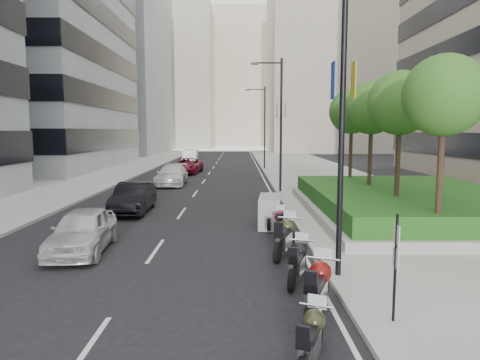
{
  "coord_description": "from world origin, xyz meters",
  "views": [
    {
      "loc": [
        1.46,
        -10.82,
        4.23
      ],
      "look_at": [
        1.52,
        8.63,
        2.0
      ],
      "focal_mm": 32.0,
      "sensor_mm": 36.0,
      "label": 1
    }
  ],
  "objects_px": {
    "lamp_post_0": "(337,100)",
    "motorcycle_4": "(280,225)",
    "motorcycle_2": "(298,261)",
    "motorcycle_5": "(270,212)",
    "lamp_post_1": "(279,119)",
    "motorcycle_3": "(285,237)",
    "car_b": "(134,198)",
    "lamp_post_2": "(263,123)",
    "car_a": "(83,230)",
    "delivery_van": "(190,158)",
    "car_d": "(187,166)",
    "car_c": "(172,175)",
    "parking_sign": "(396,262)",
    "motorcycle_0": "(311,339)",
    "motorcycle_6": "(269,207)",
    "motorcycle_1": "(318,288)"
  },
  "relations": [
    {
      "from": "motorcycle_2",
      "to": "motorcycle_5",
      "type": "bearing_deg",
      "value": 21.15
    },
    {
      "from": "car_c",
      "to": "parking_sign",
      "type": "bearing_deg",
      "value": -71.89
    },
    {
      "from": "lamp_post_0",
      "to": "car_d",
      "type": "distance_m",
      "value": 32.17
    },
    {
      "from": "car_a",
      "to": "car_c",
      "type": "xyz_separation_m",
      "value": [
        0.23,
        18.79,
        0.03
      ]
    },
    {
      "from": "lamp_post_0",
      "to": "car_b",
      "type": "height_order",
      "value": "lamp_post_0"
    },
    {
      "from": "motorcycle_5",
      "to": "car_d",
      "type": "bearing_deg",
      "value": 21.01
    },
    {
      "from": "lamp_post_1",
      "to": "motorcycle_1",
      "type": "height_order",
      "value": "lamp_post_1"
    },
    {
      "from": "motorcycle_5",
      "to": "delivery_van",
      "type": "relative_size",
      "value": 0.53
    },
    {
      "from": "motorcycle_5",
      "to": "car_b",
      "type": "distance_m",
      "value": 7.67
    },
    {
      "from": "lamp_post_2",
      "to": "motorcycle_5",
      "type": "distance_m",
      "value": 28.57
    },
    {
      "from": "delivery_van",
      "to": "lamp_post_2",
      "type": "bearing_deg",
      "value": -42.78
    },
    {
      "from": "motorcycle_5",
      "to": "car_a",
      "type": "xyz_separation_m",
      "value": [
        -6.86,
        -3.91,
        0.07
      ]
    },
    {
      "from": "motorcycle_2",
      "to": "delivery_van",
      "type": "distance_m",
      "value": 43.3
    },
    {
      "from": "motorcycle_2",
      "to": "motorcycle_4",
      "type": "height_order",
      "value": "motorcycle_2"
    },
    {
      "from": "motorcycle_2",
      "to": "motorcycle_6",
      "type": "distance_m",
      "value": 9.12
    },
    {
      "from": "car_a",
      "to": "delivery_van",
      "type": "xyz_separation_m",
      "value": [
        -0.65,
        39.54,
        0.11
      ]
    },
    {
      "from": "car_b",
      "to": "car_d",
      "type": "xyz_separation_m",
      "value": [
        0.31,
        20.67,
        -0.01
      ]
    },
    {
      "from": "lamp_post_2",
      "to": "car_d",
      "type": "distance_m",
      "value": 9.85
    },
    {
      "from": "lamp_post_1",
      "to": "motorcycle_3",
      "type": "height_order",
      "value": "lamp_post_1"
    },
    {
      "from": "parking_sign",
      "to": "motorcycle_3",
      "type": "xyz_separation_m",
      "value": [
        -1.76,
        5.41,
        -0.8
      ]
    },
    {
      "from": "car_b",
      "to": "car_c",
      "type": "relative_size",
      "value": 0.86
    },
    {
      "from": "lamp_post_0",
      "to": "lamp_post_2",
      "type": "height_order",
      "value": "same"
    },
    {
      "from": "lamp_post_2",
      "to": "lamp_post_0",
      "type": "bearing_deg",
      "value": -90.0
    },
    {
      "from": "lamp_post_0",
      "to": "lamp_post_2",
      "type": "bearing_deg",
      "value": 90.0
    },
    {
      "from": "motorcycle_2",
      "to": "motorcycle_5",
      "type": "height_order",
      "value": "motorcycle_5"
    },
    {
      "from": "parking_sign",
      "to": "car_d",
      "type": "distance_m",
      "value": 34.96
    },
    {
      "from": "motorcycle_4",
      "to": "parking_sign",
      "type": "bearing_deg",
      "value": -161.17
    },
    {
      "from": "lamp_post_2",
      "to": "car_a",
      "type": "bearing_deg",
      "value": -104.28
    },
    {
      "from": "motorcycle_1",
      "to": "motorcycle_5",
      "type": "distance_m",
      "value": 9.19
    },
    {
      "from": "parking_sign",
      "to": "car_d",
      "type": "xyz_separation_m",
      "value": [
        -8.52,
        33.9,
        -0.69
      ]
    },
    {
      "from": "car_d",
      "to": "motorcycle_1",
      "type": "bearing_deg",
      "value": -73.17
    },
    {
      "from": "lamp_post_2",
      "to": "delivery_van",
      "type": "height_order",
      "value": "lamp_post_2"
    },
    {
      "from": "motorcycle_0",
      "to": "motorcycle_6",
      "type": "xyz_separation_m",
      "value": [
        0.21,
        13.5,
        0.0
      ]
    },
    {
      "from": "car_a",
      "to": "car_b",
      "type": "relative_size",
      "value": 0.95
    },
    {
      "from": "car_d",
      "to": "lamp_post_2",
      "type": "bearing_deg",
      "value": 32.49
    },
    {
      "from": "motorcycle_3",
      "to": "delivery_van",
      "type": "distance_m",
      "value": 40.76
    },
    {
      "from": "motorcycle_4",
      "to": "car_d",
      "type": "bearing_deg",
      "value": 20.67
    },
    {
      "from": "lamp_post_0",
      "to": "motorcycle_0",
      "type": "relative_size",
      "value": 4.79
    },
    {
      "from": "lamp_post_0",
      "to": "motorcycle_4",
      "type": "height_order",
      "value": "lamp_post_0"
    },
    {
      "from": "motorcycle_3",
      "to": "car_b",
      "type": "xyz_separation_m",
      "value": [
        -7.07,
        7.82,
        0.12
      ]
    },
    {
      "from": "motorcycle_0",
      "to": "motorcycle_5",
      "type": "distance_m",
      "value": 11.34
    },
    {
      "from": "lamp_post_0",
      "to": "motorcycle_4",
      "type": "bearing_deg",
      "value": 102.9
    },
    {
      "from": "lamp_post_2",
      "to": "motorcycle_0",
      "type": "distance_m",
      "value": 39.82
    },
    {
      "from": "motorcycle_0",
      "to": "motorcycle_4",
      "type": "distance_m",
      "value": 9.18
    },
    {
      "from": "motorcycle_2",
      "to": "motorcycle_0",
      "type": "bearing_deg",
      "value": -166.06
    },
    {
      "from": "lamp_post_0",
      "to": "delivery_van",
      "type": "xyz_separation_m",
      "value": [
        -8.82,
        42.43,
        -4.19
      ]
    },
    {
      "from": "delivery_van",
      "to": "motorcycle_5",
      "type": "bearing_deg",
      "value": -80.77
    },
    {
      "from": "motorcycle_1",
      "to": "car_c",
      "type": "height_order",
      "value": "car_c"
    },
    {
      "from": "motorcycle_3",
      "to": "lamp_post_2",
      "type": "bearing_deg",
      "value": 19.23
    },
    {
      "from": "lamp_post_1",
      "to": "motorcycle_3",
      "type": "distance_m",
      "value": 15.28
    }
  ]
}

